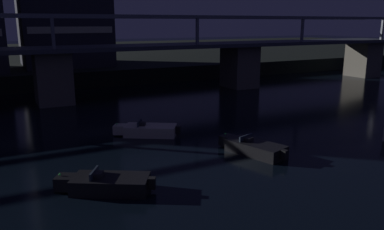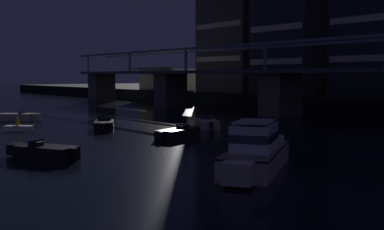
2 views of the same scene
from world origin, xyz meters
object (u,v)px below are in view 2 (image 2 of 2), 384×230
(tower_west_tall, at_px, (300,13))
(speedboat_mid_right, at_px, (104,125))
(cabin_cruiser_near_left, at_px, (255,152))
(waterfront_pavilion, at_px, (166,79))
(river_bridge, at_px, (280,84))
(speedboat_mid_center, at_px, (179,133))
(dinghy_with_paddler, at_px, (19,128))
(speedboat_near_right, at_px, (44,152))
(speedboat_mid_left, at_px, (18,117))
(speedboat_near_center, at_px, (207,124))
(tower_west_low, at_px, (240,10))

(tower_west_tall, height_order, speedboat_mid_right, tower_west_tall)
(cabin_cruiser_near_left, bearing_deg, waterfront_pavilion, 148.10)
(river_bridge, xyz_separation_m, cabin_cruiser_near_left, (23.02, -28.44, -3.12))
(tower_west_tall, relative_size, waterfront_pavilion, 2.14)
(speedboat_mid_center, xyz_separation_m, dinghy_with_paddler, (-13.97, -8.51, -0.14))
(river_bridge, height_order, speedboat_near_right, river_bridge)
(cabin_cruiser_near_left, relative_size, speedboat_mid_left, 1.94)
(speedboat_mid_left, distance_m, speedboat_mid_right, 14.90)
(speedboat_mid_right, bearing_deg, cabin_cruiser_near_left, -8.55)
(cabin_cruiser_near_left, distance_m, speedboat_near_center, 22.08)
(speedboat_mid_right, bearing_deg, speedboat_mid_left, -166.39)
(tower_west_low, bearing_deg, speedboat_mid_right, -60.29)
(waterfront_pavilion, xyz_separation_m, dinghy_with_paddler, (37.24, -43.86, -4.16))
(cabin_cruiser_near_left, distance_m, speedboat_near_right, 13.49)
(speedboat_mid_left, bearing_deg, cabin_cruiser_near_left, -0.13)
(speedboat_near_right, distance_m, speedboat_mid_right, 16.92)
(tower_west_tall, height_order, speedboat_mid_center, tower_west_tall)
(speedboat_mid_center, bearing_deg, tower_west_tall, 115.91)
(tower_west_tall, xyz_separation_m, dinghy_with_paddler, (4.88, -47.32, -15.04))
(river_bridge, height_order, tower_west_tall, tower_west_tall)
(speedboat_mid_right, bearing_deg, speedboat_mid_center, 7.80)
(waterfront_pavilion, bearing_deg, dinghy_with_paddler, -49.67)
(cabin_cruiser_near_left, bearing_deg, dinghy_with_paddler, -172.74)
(tower_west_tall, distance_m, cabin_cruiser_near_left, 56.36)
(tower_west_tall, distance_m, speedboat_near_center, 37.66)
(speedboat_mid_left, relative_size, speedboat_mid_right, 0.93)
(river_bridge, height_order, waterfront_pavilion, river_bridge)
(cabin_cruiser_near_left, relative_size, speedboat_mid_center, 1.71)
(speedboat_near_right, bearing_deg, speedboat_near_center, 110.05)
(speedboat_mid_center, distance_m, dinghy_with_paddler, 16.36)
(waterfront_pavilion, bearing_deg, river_bridge, -15.91)
(tower_west_low, height_order, waterfront_pavilion, tower_west_low)
(waterfront_pavilion, relative_size, speedboat_near_center, 2.57)
(speedboat_mid_right, distance_m, dinghy_with_paddler, 8.01)
(tower_west_tall, relative_size, speedboat_near_right, 5.40)
(river_bridge, relative_size, waterfront_pavilion, 8.22)
(river_bridge, xyz_separation_m, speedboat_mid_left, (-15.34, -28.35, -3.75))
(waterfront_pavilion, relative_size, speedboat_mid_right, 2.55)
(river_bridge, distance_m, dinghy_with_paddler, 32.51)
(speedboat_near_center, xyz_separation_m, speedboat_mid_left, (-19.99, -12.14, 0.00))
(tower_west_tall, relative_size, speedboat_near_center, 5.49)
(speedboat_near_right, distance_m, dinghy_with_paddler, 16.92)
(tower_west_low, height_order, cabin_cruiser_near_left, tower_west_low)
(speedboat_near_right, xyz_separation_m, speedboat_mid_center, (-2.46, 12.56, 0.00))
(cabin_cruiser_near_left, distance_m, speedboat_mid_center, 14.51)
(dinghy_with_paddler, bearing_deg, cabin_cruiser_near_left, 7.26)
(speedboat_mid_left, bearing_deg, dinghy_with_paddler, -18.47)
(river_bridge, bearing_deg, speedboat_near_right, -71.75)
(speedboat_mid_center, height_order, speedboat_mid_right, same)
(river_bridge, bearing_deg, speedboat_mid_center, -68.12)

